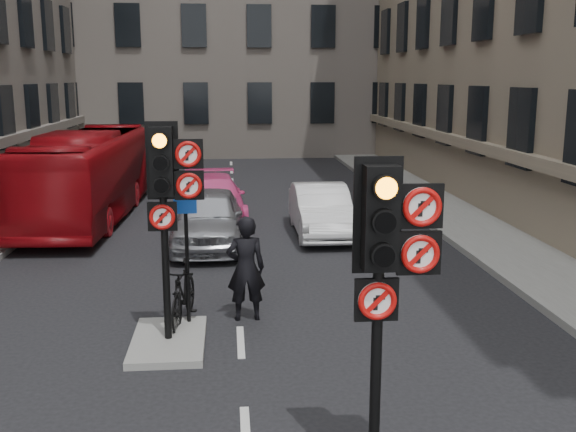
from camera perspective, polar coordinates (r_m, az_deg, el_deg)
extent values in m
cube|color=gray|center=(19.64, 17.02, -1.47)|extent=(3.00, 50.00, 0.16)
cube|color=gray|center=(11.58, -10.08, -10.39)|extent=(1.20, 2.00, 0.12)
cylinder|color=black|center=(7.57, 7.43, -13.22)|extent=(0.12, 0.12, 2.40)
cube|color=black|center=(7.02, 7.81, -0.15)|extent=(0.36, 0.28, 1.10)
cube|color=black|center=(7.15, 7.58, 0.06)|extent=(0.52, 0.03, 1.25)
cylinder|color=orange|center=(6.72, 8.35, 2.34)|extent=(0.22, 0.01, 0.22)
cylinder|color=black|center=(6.79, 8.27, -0.58)|extent=(0.22, 0.01, 0.22)
cylinder|color=black|center=(6.87, 8.18, -3.43)|extent=(0.22, 0.01, 0.22)
cube|color=black|center=(7.09, 11.18, 0.83)|extent=(0.47, 0.05, 0.47)
cylinder|color=white|center=(7.05, 11.27, 0.77)|extent=(0.41, 0.02, 0.41)
torus|color=#BF0C0A|center=(7.03, 11.31, 0.74)|extent=(0.41, 0.06, 0.41)
cube|color=#BF0C0A|center=(7.03, 11.32, 0.73)|extent=(0.25, 0.01, 0.25)
cube|color=black|center=(7.19, 11.03, -3.09)|extent=(0.47, 0.05, 0.47)
cylinder|color=white|center=(7.16, 11.12, -3.17)|extent=(0.41, 0.02, 0.41)
torus|color=#BF0C0A|center=(7.14, 11.15, -3.20)|extent=(0.41, 0.06, 0.41)
cube|color=#BF0C0A|center=(7.14, 11.16, -3.21)|extent=(0.25, 0.01, 0.25)
cube|color=black|center=(7.23, 7.49, -7.03)|extent=(0.47, 0.05, 0.47)
cylinder|color=white|center=(7.19, 7.56, -7.13)|extent=(0.41, 0.02, 0.41)
torus|color=#BF0C0A|center=(7.18, 7.59, -7.17)|extent=(0.41, 0.06, 0.41)
cube|color=#BF0C0A|center=(7.17, 7.60, -7.18)|extent=(0.25, 0.01, 0.25)
cylinder|color=black|center=(11.17, -10.31, -4.39)|extent=(0.12, 0.12, 2.40)
cube|color=black|center=(10.83, -10.64, 4.55)|extent=(0.36, 0.28, 1.10)
cube|color=black|center=(10.95, -10.58, 4.63)|extent=(0.52, 0.03, 1.25)
cylinder|color=orange|center=(10.55, -10.84, 6.27)|extent=(0.22, 0.02, 0.22)
cylinder|color=black|center=(10.58, -10.76, 4.39)|extent=(0.22, 0.02, 0.22)
cylinder|color=black|center=(10.63, -10.69, 2.51)|extent=(0.22, 0.02, 0.22)
cube|color=black|center=(10.76, -8.44, 5.22)|extent=(0.47, 0.05, 0.47)
cylinder|color=white|center=(10.72, -8.45, 5.20)|extent=(0.41, 0.02, 0.41)
torus|color=#BF0C0A|center=(10.71, -8.46, 5.19)|extent=(0.41, 0.06, 0.41)
cube|color=#BF0C0A|center=(10.70, -8.46, 5.19)|extent=(0.25, 0.02, 0.25)
cube|color=black|center=(10.83, -8.36, 2.59)|extent=(0.47, 0.05, 0.47)
cylinder|color=white|center=(10.79, -8.37, 2.56)|extent=(0.41, 0.02, 0.41)
torus|color=#BF0C0A|center=(10.77, -8.38, 2.55)|extent=(0.41, 0.06, 0.41)
cube|color=#BF0C0A|center=(10.77, -8.38, 2.54)|extent=(0.25, 0.02, 0.25)
cube|color=black|center=(10.95, -10.58, -0.04)|extent=(0.47, 0.05, 0.47)
cylinder|color=white|center=(10.91, -10.60, -0.08)|extent=(0.41, 0.02, 0.41)
torus|color=#BF0C0A|center=(10.90, -10.61, -0.10)|extent=(0.41, 0.06, 0.41)
cube|color=#BF0C0A|center=(10.89, -10.61, -0.10)|extent=(0.25, 0.02, 0.25)
imported|color=#929499|center=(17.73, -6.77, -0.17)|extent=(1.89, 4.49, 1.52)
imported|color=silver|center=(18.97, 2.82, 0.50)|extent=(1.49, 4.26, 1.40)
imported|color=#E04288|center=(20.86, -6.44, 1.44)|extent=(2.23, 4.90, 1.39)
imported|color=maroon|center=(21.95, -16.50, 3.36)|extent=(2.68, 9.98, 2.76)
imported|color=black|center=(12.33, -8.86, -6.48)|extent=(0.79, 1.93, 1.12)
imported|color=black|center=(12.28, -3.59, -4.45)|extent=(0.74, 0.51, 1.94)
cylinder|color=black|center=(11.89, -8.54, -3.75)|extent=(0.07, 0.07, 2.24)
cube|color=#0D3A98|center=(11.61, -8.70, 0.98)|extent=(0.39, 0.06, 0.31)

